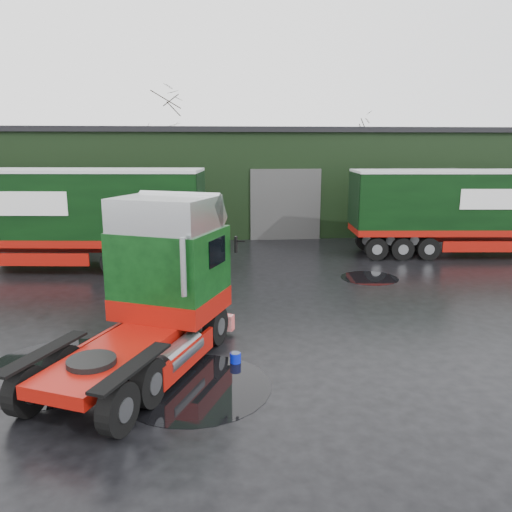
{
  "coord_description": "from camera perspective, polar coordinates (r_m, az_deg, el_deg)",
  "views": [
    {
      "loc": [
        -2.2,
        -14.01,
        5.32
      ],
      "look_at": [
        -0.75,
        2.11,
        1.7
      ],
      "focal_mm": 35.0,
      "sensor_mm": 36.0,
      "label": 1
    }
  ],
  "objects": [
    {
      "name": "trailer_left",
      "position": [
        23.48,
        -23.33,
        3.89
      ],
      "size": [
        14.27,
        4.35,
        4.36
      ],
      "primitive_type": null,
      "rotation": [
        0.0,
        0.0,
        1.46
      ],
      "color": "silver",
      "rests_on": "ground"
    },
    {
      "name": "puddle_2",
      "position": [
        13.24,
        -21.27,
        -11.97
      ],
      "size": [
        3.92,
        3.92,
        0.01
      ],
      "primitive_type": "cylinder",
      "color": "black",
      "rests_on": "ground"
    },
    {
      "name": "hero_tractor",
      "position": [
        11.77,
        -14.0,
        -3.93
      ],
      "size": [
        5.21,
        7.15,
        4.09
      ],
      "primitive_type": null,
      "rotation": [
        0.0,
        0.0,
        -0.42
      ],
      "color": "#0A330F",
      "rests_on": "ground"
    },
    {
      "name": "puddle_0",
      "position": [
        11.67,
        -6.99,
        -14.6
      ],
      "size": [
        3.47,
        3.47,
        0.01
      ],
      "primitive_type": "cylinder",
      "color": "black",
      "rests_on": "ground"
    },
    {
      "name": "puddle_1",
      "position": [
        20.89,
        12.83,
        -2.46
      ],
      "size": [
        2.33,
        2.33,
        0.01
      ],
      "primitive_type": "cylinder",
      "color": "black",
      "rests_on": "ground"
    },
    {
      "name": "wash_bucket",
      "position": [
        12.68,
        -2.37,
        -11.56
      ],
      "size": [
        0.36,
        0.36,
        0.26
      ],
      "primitive_type": "cylinder",
      "rotation": [
        0.0,
        0.0,
        -0.39
      ],
      "color": "#0817BB",
      "rests_on": "ground"
    },
    {
      "name": "lorry_right",
      "position": [
        26.61,
        24.17,
        4.53
      ],
      "size": [
        16.09,
        4.08,
        4.18
      ],
      "primitive_type": null,
      "rotation": [
        0.0,
        0.0,
        -1.66
      ],
      "color": "silver",
      "rests_on": "ground"
    },
    {
      "name": "ground",
      "position": [
        15.15,
        3.57,
        -7.98
      ],
      "size": [
        100.0,
        100.0,
        0.0
      ],
      "primitive_type": "plane",
      "color": "black"
    },
    {
      "name": "tree_back_a",
      "position": [
        44.18,
        -10.3,
        11.66
      ],
      "size": [
        4.4,
        4.4,
        9.5
      ],
      "primitive_type": null,
      "color": "black",
      "rests_on": "ground"
    },
    {
      "name": "tree_back_b",
      "position": [
        45.7,
        10.52,
        10.42
      ],
      "size": [
        4.4,
        4.4,
        7.5
      ],
      "primitive_type": null,
      "color": "black",
      "rests_on": "ground"
    },
    {
      "name": "warehouse",
      "position": [
        34.34,
        1.91,
        8.98
      ],
      "size": [
        32.4,
        12.4,
        6.3
      ],
      "color": "black",
      "rests_on": "ground"
    }
  ]
}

